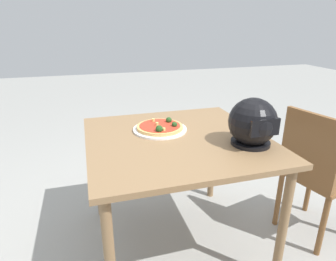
% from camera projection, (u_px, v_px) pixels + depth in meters
% --- Properties ---
extents(ground_plane, '(14.00, 14.00, 0.00)m').
position_uv_depth(ground_plane, '(175.00, 242.00, 1.96)').
color(ground_plane, '#9E9E99').
extents(dining_table, '(1.03, 1.02, 0.77)m').
position_uv_depth(dining_table, '(176.00, 151.00, 1.72)').
color(dining_table, olive).
rests_on(dining_table, ground).
extents(pizza_plate, '(0.33, 0.33, 0.01)m').
position_uv_depth(pizza_plate, '(160.00, 129.00, 1.80)').
color(pizza_plate, white).
rests_on(pizza_plate, dining_table).
extents(pizza, '(0.29, 0.29, 0.06)m').
position_uv_depth(pizza, '(160.00, 127.00, 1.79)').
color(pizza, tan).
rests_on(pizza, pizza_plate).
extents(motorcycle_helmet, '(0.26, 0.26, 0.26)m').
position_uv_depth(motorcycle_helmet, '(253.00, 123.00, 1.55)').
color(motorcycle_helmet, black).
rests_on(motorcycle_helmet, dining_table).
extents(chair_side, '(0.48, 0.48, 0.90)m').
position_uv_depth(chair_side, '(315.00, 170.00, 1.86)').
color(chair_side, brown).
rests_on(chair_side, ground).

